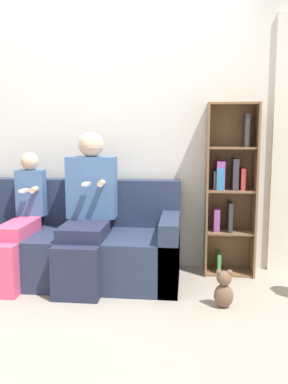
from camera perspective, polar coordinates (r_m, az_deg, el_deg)
ground_plane at (r=3.23m, az=-8.36°, el=-14.80°), size 14.00×14.00×0.00m
back_wall at (r=3.90m, az=-5.29°, el=8.36°), size 10.00×0.06×2.55m
couch at (r=3.70m, az=-11.84°, el=-7.34°), size 2.12×0.81×0.84m
adult_seated at (r=3.45m, az=-7.97°, el=-1.94°), size 0.42×0.76×1.28m
child_seated at (r=3.60m, az=-17.00°, el=-3.72°), size 0.26×0.76×1.09m
bookshelf at (r=3.72m, az=11.83°, el=0.54°), size 0.44×0.29×1.52m
teddy_bear at (r=3.09m, az=11.13°, el=-13.30°), size 0.14×0.12×0.29m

